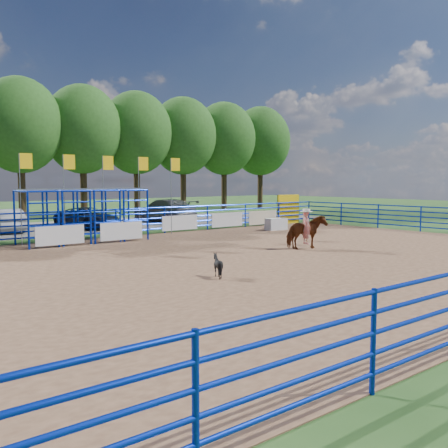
# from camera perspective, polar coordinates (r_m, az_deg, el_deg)

# --- Properties ---
(ground) EXTENTS (120.00, 120.00, 0.00)m
(ground) POSITION_cam_1_polar(r_m,az_deg,el_deg) (18.52, 1.66, -4.24)
(ground) COLOR #365D25
(ground) RESTS_ON ground
(arena_dirt) EXTENTS (30.00, 20.00, 0.02)m
(arena_dirt) POSITION_cam_1_polar(r_m,az_deg,el_deg) (18.52, 1.66, -4.21)
(arena_dirt) COLOR #8B6245
(arena_dirt) RESTS_ON ground
(gravel_strip) EXTENTS (40.00, 10.00, 0.01)m
(gravel_strip) POSITION_cam_1_polar(r_m,az_deg,el_deg) (33.27, -17.57, -0.35)
(gravel_strip) COLOR slate
(gravel_strip) RESTS_ON ground
(announcer_table) EXTENTS (1.34, 0.69, 0.70)m
(announcer_table) POSITION_cam_1_polar(r_m,az_deg,el_deg) (29.96, 5.98, -0.02)
(announcer_table) COLOR white
(announcer_table) RESTS_ON arena_dirt
(horse_and_rider) EXTENTS (1.87, 1.19, 2.45)m
(horse_and_rider) POSITION_cam_1_polar(r_m,az_deg,el_deg) (21.78, 9.37, -0.59)
(horse_and_rider) COLOR brown
(horse_and_rider) RESTS_ON arena_dirt
(calf) EXTENTS (0.84, 0.81, 0.73)m
(calf) POSITION_cam_1_polar(r_m,az_deg,el_deg) (15.27, -0.74, -4.77)
(calf) COLOR black
(calf) RESTS_ON arena_dirt
(car_b) EXTENTS (1.58, 4.11, 1.34)m
(car_b) POSITION_cam_1_polar(r_m,az_deg,el_deg) (31.33, -23.66, 0.38)
(car_b) COLOR #92959A
(car_b) RESTS_ON gravel_strip
(car_c) EXTENTS (3.19, 5.02, 1.29)m
(car_c) POSITION_cam_1_polar(r_m,az_deg,el_deg) (32.07, -15.33, 0.68)
(car_c) COLOR black
(car_c) RESTS_ON gravel_strip
(car_d) EXTENTS (2.65, 5.75, 1.63)m
(car_d) POSITION_cam_1_polar(r_m,az_deg,el_deg) (36.28, -6.82, 1.57)
(car_d) COLOR slate
(car_d) RESTS_ON gravel_strip
(perimeter_fence) EXTENTS (30.10, 20.10, 1.50)m
(perimeter_fence) POSITION_cam_1_polar(r_m,az_deg,el_deg) (18.42, 1.66, -1.94)
(perimeter_fence) COLOR #0827B8
(perimeter_fence) RESTS_ON ground
(chute_assembly) EXTENTS (19.32, 2.41, 4.20)m
(chute_assembly) POSITION_cam_1_polar(r_m,az_deg,el_deg) (24.92, -15.01, 0.89)
(chute_assembly) COLOR #0827B8
(chute_assembly) RESTS_ON ground
(treeline) EXTENTS (56.40, 6.40, 11.24)m
(treeline) POSITION_cam_1_polar(r_m,az_deg,el_deg) (41.92, -22.34, 10.88)
(treeline) COLOR #3F2B19
(treeline) RESTS_ON ground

